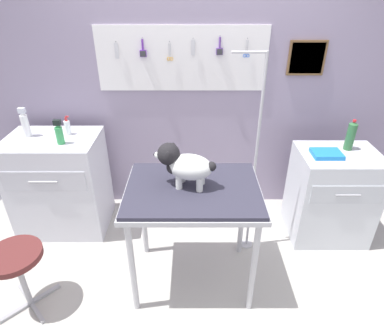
{
  "coord_description": "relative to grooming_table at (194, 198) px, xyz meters",
  "views": [
    {
      "loc": [
        -0.07,
        -1.69,
        2.12
      ],
      "look_at": [
        -0.08,
        0.18,
        1.07
      ],
      "focal_mm": 30.15,
      "sensor_mm": 36.0,
      "label": 1
    }
  ],
  "objects": [
    {
      "name": "cabinet_right",
      "position": [
        1.26,
        0.55,
        -0.36
      ],
      "size": [
        0.68,
        0.54,
        0.85
      ],
      "color": "silver",
      "rests_on": "ground"
    },
    {
      "name": "shampoo_bottle",
      "position": [
        -1.1,
        0.57,
        0.24
      ],
      "size": [
        0.06,
        0.06,
        0.21
      ],
      "color": "#38A156",
      "rests_on": "counter_left"
    },
    {
      "name": "soda_bottle",
      "position": [
        1.34,
        0.64,
        0.19
      ],
      "size": [
        0.07,
        0.07,
        0.27
      ],
      "color": "#2F6739",
      "rests_on": "cabinet_right"
    },
    {
      "name": "spray_bottle_tall",
      "position": [
        -1.44,
        0.72,
        0.26
      ],
      "size": [
        0.06,
        0.06,
        0.26
      ],
      "color": "white",
      "rests_on": "counter_left"
    },
    {
      "name": "conditioner_bottle",
      "position": [
        -1.1,
        0.76,
        0.22
      ],
      "size": [
        0.05,
        0.05,
        0.17
      ],
      "color": "white",
      "rests_on": "counter_left"
    },
    {
      "name": "ground",
      "position": [
        0.06,
        -0.17,
        -0.81
      ],
      "size": [
        4.4,
        4.0,
        0.04
      ],
      "primitive_type": "cube",
      "color": "#B0ADA5"
    },
    {
      "name": "rear_wall_panel",
      "position": [
        0.06,
        1.11,
        0.37
      ],
      "size": [
        4.0,
        0.11,
        2.3
      ],
      "color": "#9185A0",
      "rests_on": "ground"
    },
    {
      "name": "dog",
      "position": [
        -0.06,
        0.03,
        0.26
      ],
      "size": [
        0.42,
        0.26,
        0.31
      ],
      "color": "white",
      "rests_on": "grooming_table"
    },
    {
      "name": "grooming_arm",
      "position": [
        0.49,
        0.37,
        0.02
      ],
      "size": [
        0.29,
        0.11,
        1.72
      ],
      "color": "#B7B7BC",
      "rests_on": "ground"
    },
    {
      "name": "stool",
      "position": [
        -1.22,
        -0.26,
        -0.36
      ],
      "size": [
        0.37,
        0.37,
        0.52
      ],
      "color": "#9E9EA3",
      "rests_on": "ground"
    },
    {
      "name": "counter_left",
      "position": [
        -1.24,
        0.67,
        -0.32
      ],
      "size": [
        0.8,
        0.58,
        0.94
      ],
      "color": "silver",
      "rests_on": "ground"
    },
    {
      "name": "grooming_table",
      "position": [
        0.0,
        0.0,
        0.0
      ],
      "size": [
        0.95,
        0.7,
        0.88
      ],
      "color": "#B7B7BC",
      "rests_on": "ground"
    },
    {
      "name": "supply_tray",
      "position": [
        1.12,
        0.51,
        0.08
      ],
      "size": [
        0.24,
        0.18,
        0.04
      ],
      "color": "blue",
      "rests_on": "cabinet_right"
    }
  ]
}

